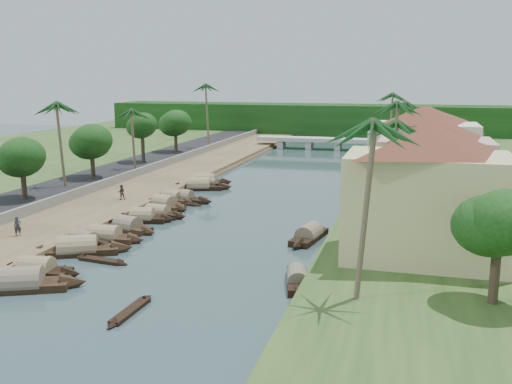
% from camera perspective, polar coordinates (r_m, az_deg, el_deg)
% --- Properties ---
extents(ground, '(220.00, 220.00, 0.00)m').
position_cam_1_polar(ground, '(51.32, -5.55, -5.42)').
color(ground, '#33484C').
rests_on(ground, ground).
extents(left_bank, '(10.00, 180.00, 0.80)m').
position_cam_1_polar(left_bank, '(75.35, -11.54, 0.16)').
color(left_bank, brown).
rests_on(left_bank, ground).
extents(right_bank, '(16.00, 180.00, 1.20)m').
position_cam_1_polar(right_bank, '(67.35, 16.10, -1.22)').
color(right_bank, '#27431A').
rests_on(right_bank, ground).
extents(road, '(8.00, 180.00, 1.40)m').
position_cam_1_polar(road, '(79.46, -17.03, 0.68)').
color(road, black).
rests_on(road, ground).
extents(retaining_wall, '(0.40, 180.00, 1.10)m').
position_cam_1_polar(retaining_wall, '(77.15, -14.35, 1.01)').
color(retaining_wall, slate).
rests_on(retaining_wall, left_bank).
extents(treeline, '(120.00, 14.00, 8.00)m').
position_cam_1_polar(treeline, '(147.29, 8.48, 7.09)').
color(treeline, '#11330E').
rests_on(treeline, ground).
extents(bridge, '(28.00, 4.00, 2.40)m').
position_cam_1_polar(bridge, '(119.86, 6.80, 5.07)').
color(bridge, '#ABABA0').
rests_on(bridge, ground).
extents(building_near, '(14.85, 14.85, 10.20)m').
position_cam_1_polar(building_near, '(44.65, 16.71, 0.04)').
color(building_near, beige).
rests_on(building_near, right_bank).
extents(building_mid, '(14.11, 14.11, 9.70)m').
position_cam_1_polar(building_mid, '(60.49, 17.37, 2.64)').
color(building_mid, beige).
rests_on(building_mid, right_bank).
extents(building_far, '(15.59, 15.59, 10.20)m').
position_cam_1_polar(building_far, '(74.31, 16.30, 4.45)').
color(building_far, white).
rests_on(building_far, right_bank).
extents(building_distant, '(12.62, 12.62, 9.20)m').
position_cam_1_polar(building_distant, '(94.27, 16.75, 5.50)').
color(building_distant, beige).
rests_on(building_distant, right_bank).
extents(sampan_0, '(9.60, 5.69, 2.50)m').
position_cam_1_polar(sampan_0, '(44.21, -22.67, -8.51)').
color(sampan_0, black).
rests_on(sampan_0, ground).
extents(sampan_1, '(7.40, 2.40, 2.17)m').
position_cam_1_polar(sampan_1, '(46.74, -21.07, -7.33)').
color(sampan_1, black).
rests_on(sampan_1, ground).
extents(sampan_2, '(9.29, 5.97, 2.46)m').
position_cam_1_polar(sampan_2, '(51.01, -17.42, -5.52)').
color(sampan_2, black).
rests_on(sampan_2, ground).
extents(sampan_3, '(7.16, 3.29, 1.94)m').
position_cam_1_polar(sampan_3, '(53.42, -16.88, -4.74)').
color(sampan_3, black).
rests_on(sampan_3, ground).
extents(sampan_4, '(8.02, 2.34, 2.25)m').
position_cam_1_polar(sampan_4, '(54.24, -14.90, -4.37)').
color(sampan_4, black).
rests_on(sampan_4, ground).
extents(sampan_5, '(7.12, 3.08, 2.22)m').
position_cam_1_polar(sampan_5, '(60.60, -11.29, -2.56)').
color(sampan_5, black).
rests_on(sampan_5, ground).
extents(sampan_6, '(7.33, 3.66, 2.15)m').
position_cam_1_polar(sampan_6, '(57.34, -12.71, -3.42)').
color(sampan_6, black).
rests_on(sampan_6, ground).
extents(sampan_7, '(7.25, 2.28, 1.94)m').
position_cam_1_polar(sampan_7, '(62.41, -9.82, -2.10)').
color(sampan_7, black).
rests_on(sampan_7, ground).
extents(sampan_8, '(7.36, 4.13, 2.24)m').
position_cam_1_polar(sampan_8, '(66.36, -9.16, -1.26)').
color(sampan_8, black).
rests_on(sampan_8, ground).
extents(sampan_9, '(8.95, 2.68, 2.22)m').
position_cam_1_polar(sampan_9, '(69.54, -7.58, -0.63)').
color(sampan_9, black).
rests_on(sampan_9, ground).
extents(sampan_10, '(7.12, 4.09, 1.99)m').
position_cam_1_polar(sampan_10, '(69.60, -8.31, -0.65)').
color(sampan_10, black).
rests_on(sampan_10, ground).
extents(sampan_11, '(9.04, 4.38, 2.50)m').
position_cam_1_polar(sampan_11, '(76.73, -5.77, 0.55)').
color(sampan_11, black).
rests_on(sampan_11, ground).
extents(sampan_12, '(7.34, 1.79, 1.79)m').
position_cam_1_polar(sampan_12, '(78.01, -4.84, 0.73)').
color(sampan_12, black).
rests_on(sampan_12, ground).
extents(sampan_13, '(7.91, 3.83, 2.14)m').
position_cam_1_polar(sampan_13, '(80.54, -5.13, 1.07)').
color(sampan_13, black).
rests_on(sampan_13, ground).
extents(sampan_14, '(2.95, 7.36, 1.82)m').
position_cam_1_polar(sampan_14, '(41.95, 4.17, -8.71)').
color(sampan_14, black).
rests_on(sampan_14, ground).
extents(sampan_15, '(3.08, 8.33, 2.19)m').
position_cam_1_polar(sampan_15, '(53.13, 5.32, -4.36)').
color(sampan_15, black).
rests_on(sampan_15, ground).
extents(sampan_16, '(2.75, 7.34, 1.82)m').
position_cam_1_polar(sampan_16, '(74.25, 9.23, 0.08)').
color(sampan_16, black).
rests_on(sampan_16, ground).
extents(canoe_0, '(0.95, 5.77, 0.76)m').
position_cam_1_polar(canoe_0, '(38.14, -12.45, -11.57)').
color(canoe_0, black).
rests_on(canoe_0, ground).
extents(canoe_1, '(5.32, 1.48, 0.85)m').
position_cam_1_polar(canoe_1, '(48.56, -15.23, -6.64)').
color(canoe_1, black).
rests_on(canoe_1, ground).
extents(canoe_2, '(5.71, 1.63, 0.82)m').
position_cam_1_polar(canoe_2, '(68.07, -7.50, -1.17)').
color(canoe_2, black).
rests_on(canoe_2, ground).
extents(palm_0, '(3.20, 3.20, 12.54)m').
position_cam_1_polar(palm_0, '(34.44, 10.85, 6.37)').
color(palm_0, '#715F4B').
rests_on(palm_0, ground).
extents(palm_1, '(3.20, 3.20, 11.12)m').
position_cam_1_polar(palm_1, '(53.70, 13.57, 6.54)').
color(palm_1, '#715F4B').
rests_on(palm_1, ground).
extents(palm_2, '(3.20, 3.20, 12.26)m').
position_cam_1_polar(palm_2, '(66.18, 13.14, 8.40)').
color(palm_2, '#715F4B').
rests_on(palm_2, ground).
extents(palm_3, '(3.20, 3.20, 11.53)m').
position_cam_1_polar(palm_3, '(84.72, 14.35, 8.45)').
color(palm_3, '#715F4B').
rests_on(palm_3, ground).
extents(palm_5, '(3.20, 3.20, 11.80)m').
position_cam_1_polar(palm_5, '(74.15, -19.09, 8.16)').
color(palm_5, '#715F4B').
rests_on(palm_5, ground).
extents(palm_6, '(3.20, 3.20, 10.19)m').
position_cam_1_polar(palm_6, '(86.07, -12.26, 7.85)').
color(palm_6, '#715F4B').
rests_on(palm_6, ground).
extents(palm_7, '(3.20, 3.20, 12.35)m').
position_cam_1_polar(palm_7, '(99.02, 13.39, 9.33)').
color(palm_7, '#715F4B').
rests_on(palm_7, ground).
extents(palm_8, '(3.20, 3.20, 13.49)m').
position_cam_1_polar(palm_8, '(110.92, -4.87, 10.46)').
color(palm_8, '#715F4B').
rests_on(palm_8, ground).
extents(tree_2, '(5.02, 5.02, 6.73)m').
position_cam_1_polar(tree_2, '(68.46, -22.39, 3.15)').
color(tree_2, '#453A27').
rests_on(tree_2, ground).
extents(tree_3, '(5.37, 5.37, 7.05)m').
position_cam_1_polar(tree_3, '(80.21, -16.14, 4.79)').
color(tree_3, '#453A27').
rests_on(tree_3, ground).
extents(tree_4, '(4.54, 4.54, 7.67)m').
position_cam_1_polar(tree_4, '(93.31, -11.32, 6.45)').
color(tree_4, '#453A27').
rests_on(tree_4, ground).
extents(tree_5, '(5.40, 5.40, 7.40)m').
position_cam_1_polar(tree_5, '(105.34, -8.07, 6.79)').
color(tree_5, '#453A27').
rests_on(tree_5, ground).
extents(tree_6, '(4.52, 4.52, 7.63)m').
position_cam_1_polar(tree_6, '(77.99, 19.98, 4.88)').
color(tree_6, '#453A27').
rests_on(tree_6, ground).
extents(tree_7, '(4.59, 4.59, 6.93)m').
position_cam_1_polar(tree_7, '(37.04, 23.13, -3.05)').
color(tree_7, '#453A27').
rests_on(tree_7, ground).
extents(person_near, '(0.75, 0.76, 1.77)m').
position_cam_1_polar(person_near, '(55.48, -22.73, -3.18)').
color(person_near, '#2B2B33').
rests_on(person_near, left_bank).
extents(person_far, '(1.07, 1.01, 1.74)m').
position_cam_1_polar(person_far, '(68.14, -13.32, -0.01)').
color(person_far, '#373126').
rests_on(person_far, left_bank).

